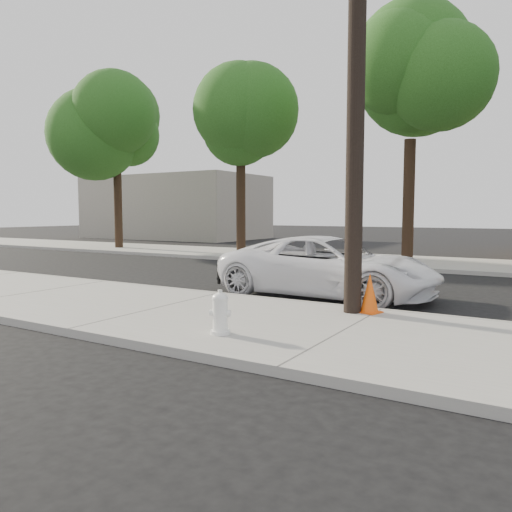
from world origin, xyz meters
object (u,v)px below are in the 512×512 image
utility_pole (356,74)px  fire_hydrant (220,314)px  traffic_cone (370,293)px  police_cruiser (328,267)px

utility_pole → fire_hydrant: utility_pole is taller
traffic_cone → fire_hydrant: bearing=-117.5°
police_cruiser → traffic_cone: bearing=-139.2°
fire_hydrant → traffic_cone: (1.51, 2.90, 0.05)m
utility_pole → traffic_cone: 4.19m
police_cruiser → utility_pole: bearing=-146.0°
police_cruiser → fire_hydrant: (0.25, -5.00, -0.28)m
police_cruiser → fire_hydrant: bearing=-176.3°
utility_pole → police_cruiser: utility_pole is taller
utility_pole → police_cruiser: size_ratio=1.66×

